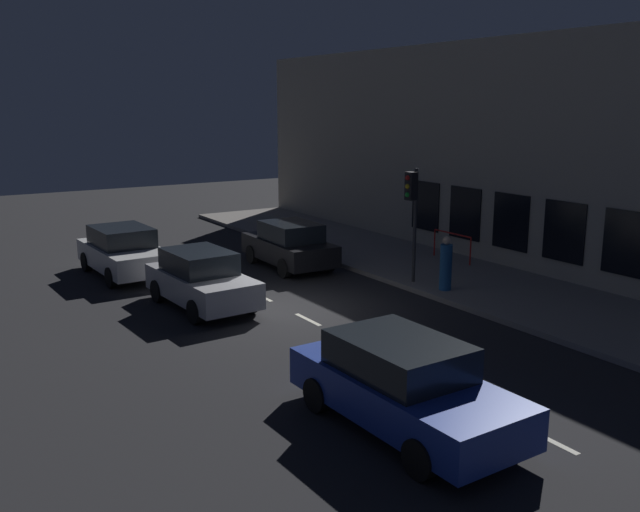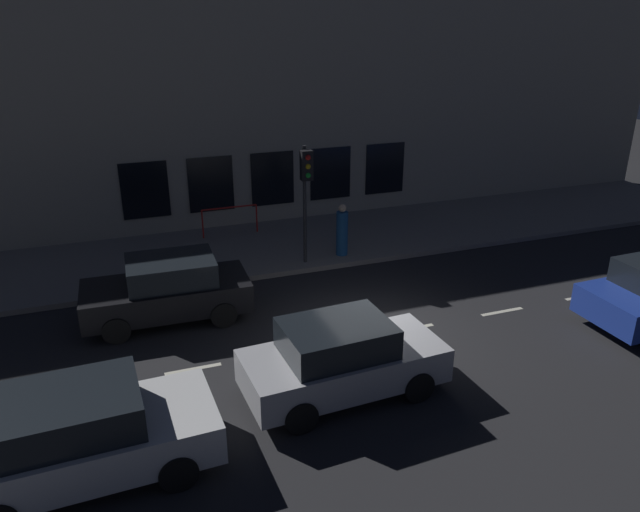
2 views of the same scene
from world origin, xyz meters
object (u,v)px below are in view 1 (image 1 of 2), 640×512
object	(u,v)px
parked_car_3	(124,251)
traffic_light	(412,199)
parked_car_2	(290,245)
parked_car_0	(403,384)
pedestrian_0	(446,265)
parked_car_1	(201,279)

from	to	relation	value
parked_car_3	traffic_light	bearing A→B (deg)	136.26
traffic_light	parked_car_2	world-z (taller)	traffic_light
parked_car_0	parked_car_2	world-z (taller)	same
parked_car_2	pedestrian_0	world-z (taller)	pedestrian_0
parked_car_1	parked_car_3	size ratio (longest dim) A/B	0.95
traffic_light	parked_car_3	xyz separation A→B (m)	(-6.95, 6.17, -1.93)
parked_car_3	pedestrian_0	distance (m)	10.37
traffic_light	pedestrian_0	bearing A→B (deg)	-75.82
traffic_light	pedestrian_0	distance (m)	2.23
parked_car_2	parked_car_3	world-z (taller)	same
parked_car_2	traffic_light	bearing A→B (deg)	-64.63
parked_car_1	pedestrian_0	world-z (taller)	pedestrian_0
traffic_light	parked_car_2	distance (m)	4.97
parked_car_3	parked_car_1	bearing A→B (deg)	96.29
parked_car_2	parked_car_3	bearing A→B (deg)	160.54
parked_car_3	pedestrian_0	bearing A→B (deg)	132.30
traffic_light	parked_car_0	xyz separation A→B (m)	(-6.14, -7.27, -1.92)
parked_car_0	parked_car_1	xyz separation A→B (m)	(-0.10, 8.66, -0.01)
parked_car_0	parked_car_3	size ratio (longest dim) A/B	1.07
parked_car_1	parked_car_2	world-z (taller)	same
parked_car_0	parked_car_2	size ratio (longest dim) A/B	1.14
parked_car_1	parked_car_2	size ratio (longest dim) A/B	1.00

